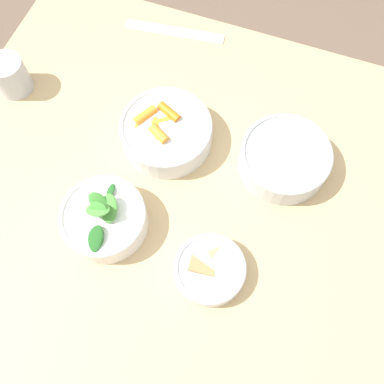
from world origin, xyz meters
TOP-DOWN VIEW (x-y plane):
  - ground_plane at (0.00, 0.00)m, footprint 10.00×10.00m
  - dining_table at (0.00, 0.00)m, footprint 1.08×0.97m
  - bowl_carrots at (-0.07, 0.12)m, footprint 0.20×0.20m
  - bowl_greens at (-0.11, -0.11)m, footprint 0.17×0.17m
  - bowl_beans_hotdog at (0.19, 0.14)m, footprint 0.19×0.19m
  - bowl_cookies at (0.12, -0.13)m, footprint 0.14×0.14m
  - ruler at (-0.16, 0.41)m, footprint 0.25×0.06m
  - cup at (-0.45, 0.13)m, footprint 0.08×0.08m

SIDE VIEW (x-z plane):
  - ground_plane at x=0.00m, z-range 0.00..0.00m
  - dining_table at x=0.00m, z-range 0.27..1.04m
  - ruler at x=-0.16m, z-range 0.77..0.77m
  - bowl_cookies at x=0.12m, z-range 0.77..0.81m
  - bowl_beans_hotdog at x=0.19m, z-range 0.77..0.83m
  - bowl_greens at x=-0.11m, z-range 0.75..0.86m
  - bowl_carrots at x=-0.07m, z-range 0.77..0.84m
  - cup at x=-0.45m, z-range 0.77..0.86m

